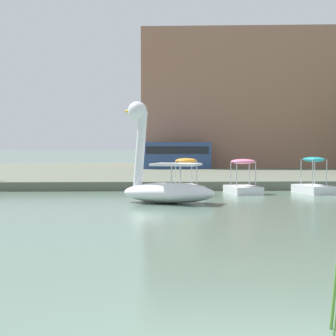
# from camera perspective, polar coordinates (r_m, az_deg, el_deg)

# --- Properties ---
(shore_bank_far) EXTENTS (145.21, 26.72, 0.38)m
(shore_bank_far) POSITION_cam_1_polar(r_m,az_deg,el_deg) (38.30, -0.98, -0.40)
(shore_bank_far) COLOR #5B6051
(shore_bank_far) RESTS_ON ground_plane
(swan_boat) EXTENTS (3.41, 2.41, 3.36)m
(swan_boat) POSITION_cam_1_polar(r_m,az_deg,el_deg) (19.72, -0.32, -1.36)
(swan_boat) COLOR white
(swan_boat) RESTS_ON ground_plane
(pedal_boat_orange) EXTENTS (1.33, 2.04, 1.40)m
(pedal_boat_orange) POSITION_cam_1_polar(r_m,az_deg,el_deg) (23.37, 1.72, -1.54)
(pedal_boat_orange) COLOR white
(pedal_boat_orange) RESTS_ON ground_plane
(pedal_boat_pink) EXTENTS (1.36, 1.95, 1.36)m
(pedal_boat_pink) POSITION_cam_1_polar(r_m,az_deg,el_deg) (23.78, 7.14, -1.44)
(pedal_boat_pink) COLOR white
(pedal_boat_pink) RESTS_ON ground_plane
(pedal_boat_teal) EXTENTS (1.42, 2.01, 1.44)m
(pedal_boat_teal) POSITION_cam_1_polar(r_m,az_deg,el_deg) (24.41, 13.68, -1.34)
(pedal_boat_teal) COLOR white
(pedal_boat_teal) RESTS_ON ground_plane
(parked_van) EXTENTS (4.47, 2.00, 1.74)m
(parked_van) POSITION_cam_1_polar(r_m,az_deg,el_deg) (39.55, 0.79, 1.32)
(parked_van) COLOR navy
(parked_van) RESTS_ON shore_bank_far
(apartment_block) EXTENTS (19.48, 11.97, 9.69)m
(apartment_block) POSITION_cam_1_polar(r_m,az_deg,el_deg) (46.75, 9.49, 6.21)
(apartment_block) COLOR #996B56
(apartment_block) RESTS_ON shore_bank_far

